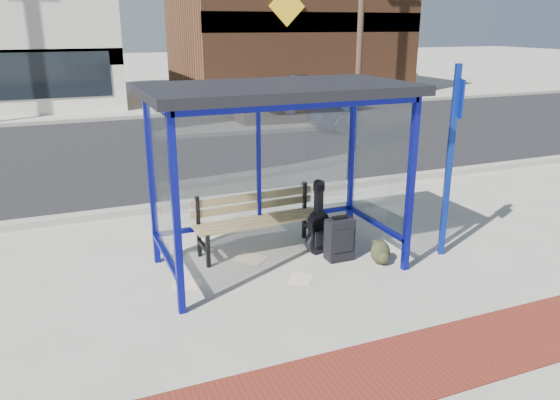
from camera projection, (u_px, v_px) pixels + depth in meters
name	position (u px, v px, depth m)	size (l,w,h in m)	color
ground	(279.00, 265.00, 7.39)	(120.00, 120.00, 0.00)	#B2ADA0
brick_paver_strip	(385.00, 373.00, 5.10)	(60.00, 1.00, 0.01)	maroon
curb_near	(218.00, 200.00, 9.92)	(60.00, 0.25, 0.12)	gray
street_asphalt	(164.00, 148.00, 14.43)	(60.00, 10.00, 0.00)	black
curb_far	(135.00, 117.00, 18.89)	(60.00, 0.25, 0.12)	gray
far_sidewalk	(128.00, 111.00, 20.58)	(60.00, 4.00, 0.01)	#B2ADA0
bus_shelter	(277.00, 112.00, 6.82)	(3.30, 1.80, 2.42)	navy
storefront_brown	(286.00, 22.00, 25.58)	(10.00, 7.08, 6.40)	#59331E
bench	(257.00, 218.00, 7.75)	(1.88, 0.53, 0.88)	black
guitar_bag	(318.00, 229.00, 7.66)	(0.39, 0.19, 1.02)	black
suitcase	(340.00, 239.00, 7.49)	(0.37, 0.25, 0.65)	black
backpack	(381.00, 253.00, 7.39)	(0.29, 0.27, 0.34)	#292B18
sign_post	(451.00, 152.00, 7.32)	(0.17, 0.31, 2.64)	navy
newspaper_a	(186.00, 285.00, 6.84)	(0.36, 0.28, 0.01)	white
newspaper_b	(301.00, 279.00, 7.00)	(0.35, 0.28, 0.01)	white
newspaper_c	(251.00, 258.00, 7.60)	(0.43, 0.34, 0.01)	white
parked_car	(313.00, 94.00, 20.38)	(1.37, 3.92, 1.29)	#172341
fire_hydrant	(395.00, 91.00, 23.11)	(0.33, 0.22, 0.76)	#B20C1C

